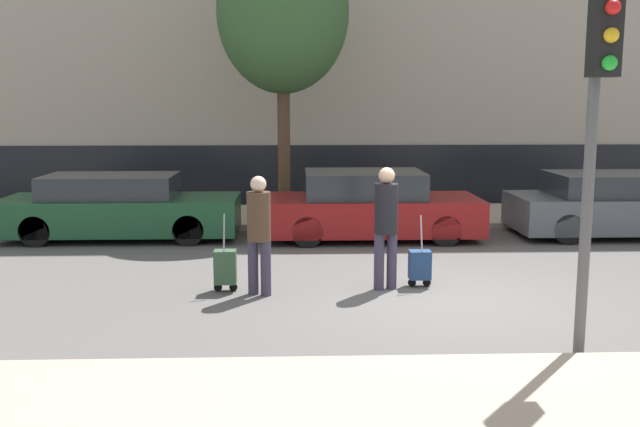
{
  "coord_description": "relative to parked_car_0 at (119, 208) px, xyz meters",
  "views": [
    {
      "loc": [
        -2.12,
        -9.63,
        2.78
      ],
      "look_at": [
        -1.7,
        1.8,
        0.95
      ],
      "focal_mm": 40.0,
      "sensor_mm": 36.0,
      "label": 1
    }
  ],
  "objects": [
    {
      "name": "trolley_right",
      "position": [
        5.41,
        -3.98,
        -0.29
      ],
      "size": [
        0.34,
        0.29,
        1.09
      ],
      "color": "navy",
      "rests_on": "ground_plane"
    },
    {
      "name": "pedestrian_left",
      "position": [
        3.03,
        -4.35,
        0.36
      ],
      "size": [
        0.34,
        0.34,
        1.72
      ],
      "rotation": [
        0.0,
        0.0,
        -0.39
      ],
      "color": "#383347",
      "rests_on": "ground_plane"
    },
    {
      "name": "sidewalk_near",
      "position": [
        5.65,
        -8.45,
        -0.56
      ],
      "size": [
        28.0,
        2.5,
        0.12
      ],
      "color": "tan",
      "rests_on": "ground_plane"
    },
    {
      "name": "pedestrian_right",
      "position": [
        4.88,
        -4.1,
        0.42
      ],
      "size": [
        0.34,
        0.34,
        1.81
      ],
      "rotation": [
        0.0,
        0.0,
        3.38
      ],
      "color": "#383347",
      "rests_on": "ground_plane"
    },
    {
      "name": "traffic_light",
      "position": [
        6.65,
        -7.06,
        2.09
      ],
      "size": [
        0.28,
        0.47,
        3.8
      ],
      "color": "#515154",
      "rests_on": "ground_plane"
    },
    {
      "name": "parked_car_0",
      "position": [
        0.0,
        0.0,
        0.0
      ],
      "size": [
        4.69,
        1.73,
        1.3
      ],
      "color": "#194728",
      "rests_on": "ground_plane"
    },
    {
      "name": "parked_car_1",
      "position": [
        5.07,
        -0.15,
        0.02
      ],
      "size": [
        4.28,
        1.89,
        1.36
      ],
      "color": "maroon",
      "rests_on": "ground_plane"
    },
    {
      "name": "sidewalk_far",
      "position": [
        5.65,
        2.3,
        -0.56
      ],
      "size": [
        28.0,
        3.0,
        0.12
      ],
      "color": "tan",
      "rests_on": "ground_plane"
    },
    {
      "name": "parked_car_2",
      "position": [
        10.1,
        -0.06,
        0.0
      ],
      "size": [
        4.18,
        1.87,
        1.3
      ],
      "color": "#4C5156",
      "rests_on": "ground_plane"
    },
    {
      "name": "ground_plane",
      "position": [
        5.65,
        -4.7,
        -0.62
      ],
      "size": [
        80.0,
        80.0,
        0.0
      ],
      "primitive_type": "plane",
      "color": "#565451"
    },
    {
      "name": "bare_tree_near_crossing",
      "position": [
        3.31,
        1.82,
        4.04
      ],
      "size": [
        2.91,
        2.91,
        6.35
      ],
      "color": "#4C3826",
      "rests_on": "sidewalk_far"
    },
    {
      "name": "trolley_left",
      "position": [
        2.52,
        -4.14,
        -0.25
      ],
      "size": [
        0.34,
        0.29,
        1.15
      ],
      "color": "#335138",
      "rests_on": "ground_plane"
    }
  ]
}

